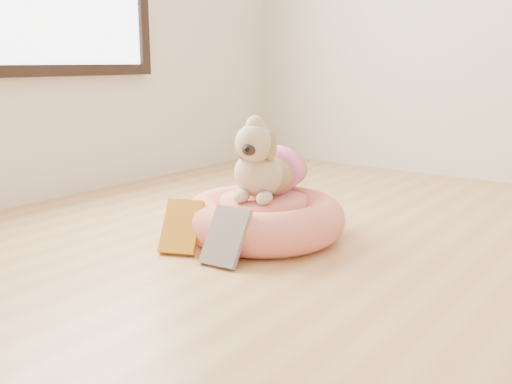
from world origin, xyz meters
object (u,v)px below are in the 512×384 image
Objects in this scene: pet_bed at (263,218)px; book_yellow at (181,227)px; book_white at (226,237)px; dog at (266,154)px.

book_yellow is at bearing -114.88° from pet_bed.
book_yellow is (-0.15, -0.33, 0.01)m from pet_bed.
pet_bed is 0.33m from book_white.
book_yellow is 0.22m from book_white.
book_white is at bearing -23.00° from book_yellow.
dog is (-0.01, 0.04, 0.26)m from pet_bed.
dog reaches higher than pet_bed.
book_yellow is at bearing -127.78° from dog.
book_white is (0.22, -0.00, 0.00)m from book_yellow.
book_yellow reaches higher than pet_bed.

